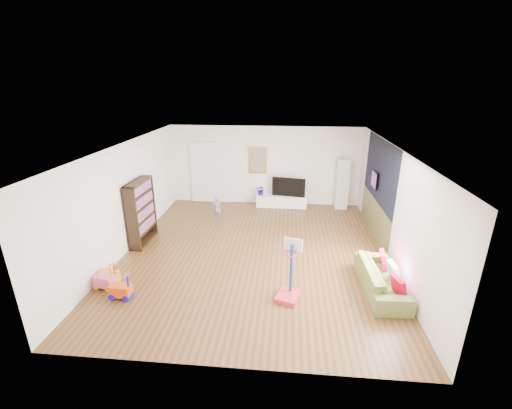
# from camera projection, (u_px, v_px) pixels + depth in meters

# --- Properties ---
(floor) EXTENTS (6.50, 7.50, 0.00)m
(floor) POSITION_uv_depth(u_px,v_px,m) (255.00, 252.00, 8.74)
(floor) COLOR brown
(floor) RESTS_ON ground
(ceiling) EXTENTS (6.50, 7.50, 0.00)m
(ceiling) POSITION_uv_depth(u_px,v_px,m) (254.00, 147.00, 7.81)
(ceiling) COLOR white
(ceiling) RESTS_ON ground
(wall_back) EXTENTS (6.50, 0.00, 2.70)m
(wall_back) POSITION_uv_depth(u_px,v_px,m) (265.00, 166.00, 11.78)
(wall_back) COLOR white
(wall_back) RESTS_ON ground
(wall_front) EXTENTS (6.50, 0.00, 2.70)m
(wall_front) POSITION_uv_depth(u_px,v_px,m) (228.00, 293.00, 4.77)
(wall_front) COLOR silver
(wall_front) RESTS_ON ground
(wall_left) EXTENTS (0.00, 7.50, 2.70)m
(wall_left) POSITION_uv_depth(u_px,v_px,m) (125.00, 198.00, 8.56)
(wall_left) COLOR white
(wall_left) RESTS_ON ground
(wall_right) EXTENTS (0.00, 7.50, 2.70)m
(wall_right) POSITION_uv_depth(u_px,v_px,m) (393.00, 207.00, 7.98)
(wall_right) COLOR silver
(wall_right) RESTS_ON ground
(navy_accent) EXTENTS (0.01, 3.20, 1.70)m
(navy_accent) POSITION_uv_depth(u_px,v_px,m) (380.00, 171.00, 9.12)
(navy_accent) COLOR black
(navy_accent) RESTS_ON wall_right
(olive_wainscot) EXTENTS (0.01, 3.20, 1.00)m
(olive_wainscot) POSITION_uv_depth(u_px,v_px,m) (374.00, 218.00, 9.59)
(olive_wainscot) COLOR brown
(olive_wainscot) RESTS_ON wall_right
(doorway) EXTENTS (1.45, 0.06, 2.10)m
(doorway) POSITION_uv_depth(u_px,v_px,m) (211.00, 173.00, 12.01)
(doorway) COLOR white
(doorway) RESTS_ON ground
(painting_back) EXTENTS (0.62, 0.06, 0.92)m
(painting_back) POSITION_uv_depth(u_px,v_px,m) (258.00, 160.00, 11.69)
(painting_back) COLOR gold
(painting_back) RESTS_ON wall_back
(artwork_right) EXTENTS (0.04, 0.56, 0.46)m
(artwork_right) POSITION_uv_depth(u_px,v_px,m) (374.00, 180.00, 9.42)
(artwork_right) COLOR #7F3F8C
(artwork_right) RESTS_ON wall_right
(media_console) EXTENTS (1.72, 0.43, 0.40)m
(media_console) POSITION_uv_depth(u_px,v_px,m) (281.00, 201.00, 11.82)
(media_console) COLOR white
(media_console) RESTS_ON ground
(tall_cabinet) EXTENTS (0.41, 0.41, 1.70)m
(tall_cabinet) POSITION_uv_depth(u_px,v_px,m) (342.00, 184.00, 11.48)
(tall_cabinet) COLOR silver
(tall_cabinet) RESTS_ON ground
(bookshelf) EXTENTS (0.33, 1.17, 1.71)m
(bookshelf) POSITION_uv_depth(u_px,v_px,m) (141.00, 212.00, 9.02)
(bookshelf) COLOR black
(bookshelf) RESTS_ON ground
(sofa) EXTENTS (0.79, 1.90, 0.55)m
(sofa) POSITION_uv_depth(u_px,v_px,m) (382.00, 278.00, 7.08)
(sofa) COLOR olive
(sofa) RESTS_ON ground
(basketball_hoop) EXTENTS (0.57, 0.63, 1.25)m
(basketball_hoop) POSITION_uv_depth(u_px,v_px,m) (289.00, 271.00, 6.68)
(basketball_hoop) COLOR red
(basketball_hoop) RESTS_ON ground
(ride_on_yellow) EXTENTS (0.48, 0.39, 0.55)m
(ride_on_yellow) POSITION_uv_depth(u_px,v_px,m) (109.00, 272.00, 7.31)
(ride_on_yellow) COLOR orange
(ride_on_yellow) RESTS_ON ground
(ride_on_orange) EXTENTS (0.43, 0.28, 0.55)m
(ride_on_orange) POSITION_uv_depth(u_px,v_px,m) (120.00, 286.00, 6.81)
(ride_on_orange) COLOR #E4470B
(ride_on_orange) RESTS_ON ground
(ride_on_pink) EXTENTS (0.46, 0.33, 0.55)m
(ride_on_pink) POSITION_uv_depth(u_px,v_px,m) (104.00, 277.00, 7.13)
(ride_on_pink) COLOR #D85475
(ride_on_pink) RESTS_ON ground
(child) EXTENTS (0.29, 0.21, 0.74)m
(child) POSITION_uv_depth(u_px,v_px,m) (217.00, 208.00, 10.68)
(child) COLOR slate
(child) RESTS_ON ground
(tv) EXTENTS (1.14, 0.34, 0.65)m
(tv) POSITION_uv_depth(u_px,v_px,m) (289.00, 186.00, 11.66)
(tv) COLOR black
(tv) RESTS_ON media_console
(vase_plant) EXTENTS (0.37, 0.33, 0.36)m
(vase_plant) POSITION_uv_depth(u_px,v_px,m) (261.00, 190.00, 11.74)
(vase_plant) COLOR #180497
(vase_plant) RESTS_ON media_console
(pillow_left) EXTENTS (0.19, 0.38, 0.37)m
(pillow_left) POSITION_uv_depth(u_px,v_px,m) (398.00, 286.00, 6.54)
(pillow_left) COLOR #B6001C
(pillow_left) RESTS_ON sofa
(pillow_center) EXTENTS (0.14, 0.42, 0.42)m
(pillow_center) POSITION_uv_depth(u_px,v_px,m) (394.00, 273.00, 6.99)
(pillow_center) COLOR white
(pillow_center) RESTS_ON sofa
(pillow_right) EXTENTS (0.15, 0.38, 0.37)m
(pillow_right) POSITION_uv_depth(u_px,v_px,m) (383.00, 260.00, 7.50)
(pillow_right) COLOR red
(pillow_right) RESTS_ON sofa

